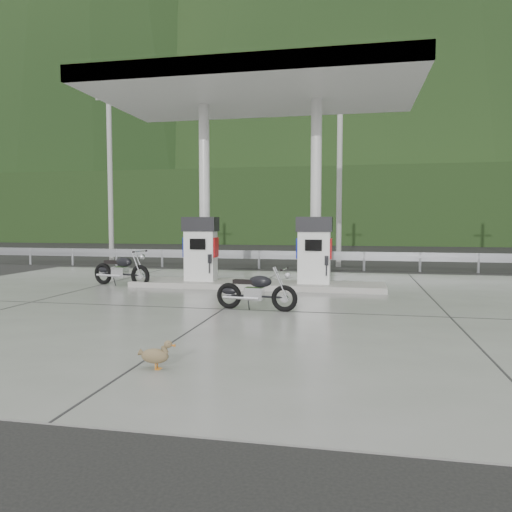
% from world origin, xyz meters
% --- Properties ---
extents(ground, '(160.00, 160.00, 0.00)m').
position_xyz_m(ground, '(0.00, 0.00, 0.00)').
color(ground, black).
rests_on(ground, ground).
extents(forecourt_apron, '(18.00, 14.00, 0.02)m').
position_xyz_m(forecourt_apron, '(0.00, 0.00, 0.01)').
color(forecourt_apron, slate).
rests_on(forecourt_apron, ground).
extents(pump_island, '(7.00, 1.40, 0.15)m').
position_xyz_m(pump_island, '(0.00, 2.50, 0.10)').
color(pump_island, '#9D9A92').
rests_on(pump_island, forecourt_apron).
extents(gas_pump_left, '(0.95, 0.55, 1.80)m').
position_xyz_m(gas_pump_left, '(-1.60, 2.50, 1.07)').
color(gas_pump_left, white).
rests_on(gas_pump_left, pump_island).
extents(gas_pump_right, '(0.95, 0.55, 1.80)m').
position_xyz_m(gas_pump_right, '(1.60, 2.50, 1.07)').
color(gas_pump_right, white).
rests_on(gas_pump_right, pump_island).
extents(canopy_column_left, '(0.30, 0.30, 5.00)m').
position_xyz_m(canopy_column_left, '(-1.60, 2.90, 2.67)').
color(canopy_column_left, silver).
rests_on(canopy_column_left, pump_island).
extents(canopy_column_right, '(0.30, 0.30, 5.00)m').
position_xyz_m(canopy_column_right, '(1.60, 2.90, 2.67)').
color(canopy_column_right, silver).
rests_on(canopy_column_right, pump_island).
extents(canopy_roof, '(8.50, 5.00, 0.40)m').
position_xyz_m(canopy_roof, '(0.00, 2.50, 5.37)').
color(canopy_roof, white).
rests_on(canopy_roof, canopy_column_left).
extents(guardrail, '(26.00, 0.16, 1.42)m').
position_xyz_m(guardrail, '(0.00, 8.00, 0.71)').
color(guardrail, '#989A9F').
rests_on(guardrail, ground).
extents(road, '(60.00, 7.00, 0.01)m').
position_xyz_m(road, '(0.00, 11.50, 0.00)').
color(road, black).
rests_on(road, ground).
extents(utility_pole_a, '(0.22, 0.22, 8.00)m').
position_xyz_m(utility_pole_a, '(-8.00, 9.50, 4.00)').
color(utility_pole_a, '#989993').
rests_on(utility_pole_a, ground).
extents(utility_pole_b, '(0.22, 0.22, 8.00)m').
position_xyz_m(utility_pole_b, '(2.00, 9.50, 4.00)').
color(utility_pole_b, '#989993').
rests_on(utility_pole_b, ground).
extents(tree_band, '(80.00, 6.00, 6.00)m').
position_xyz_m(tree_band, '(0.00, 30.00, 3.00)').
color(tree_band, black).
rests_on(tree_band, ground).
extents(forested_hills, '(100.00, 40.00, 140.00)m').
position_xyz_m(forested_hills, '(0.00, 60.00, 0.00)').
color(forested_hills, black).
rests_on(forested_hills, ground).
extents(motorcycle_left, '(1.96, 1.08, 0.89)m').
position_xyz_m(motorcycle_left, '(-3.85, 2.12, 0.46)').
color(motorcycle_left, black).
rests_on(motorcycle_left, forecourt_apron).
extents(motorcycle_right, '(1.68, 0.71, 0.77)m').
position_xyz_m(motorcycle_right, '(0.70, -0.94, 0.41)').
color(motorcycle_right, black).
rests_on(motorcycle_right, forecourt_apron).
extents(duck, '(0.44, 0.13, 0.31)m').
position_xyz_m(duck, '(0.28, -5.24, 0.18)').
color(duck, brown).
rests_on(duck, forecourt_apron).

